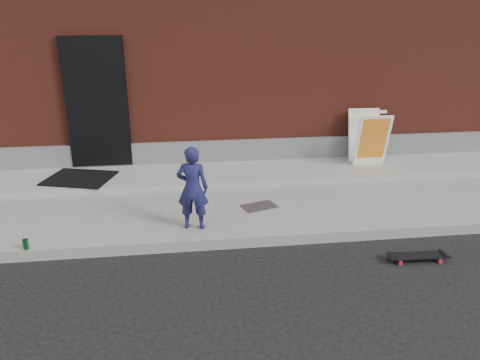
{
  "coord_description": "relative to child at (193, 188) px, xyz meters",
  "views": [
    {
      "loc": [
        -1.17,
        -5.37,
        2.94
      ],
      "look_at": [
        -0.37,
        0.8,
        0.66
      ],
      "focal_mm": 35.0,
      "sensor_mm": 36.0,
      "label": 1
    }
  ],
  "objects": [
    {
      "name": "ground",
      "position": [
        1.06,
        -0.4,
        -0.72
      ],
      "size": [
        80.0,
        80.0,
        0.0
      ],
      "primitive_type": "plane",
      "color": "black",
      "rests_on": "ground"
    },
    {
      "name": "sidewalk",
      "position": [
        1.06,
        1.1,
        -0.65
      ],
      "size": [
        20.0,
        3.0,
        0.15
      ],
      "primitive_type": "cube",
      "color": "gray",
      "rests_on": "ground"
    },
    {
      "name": "apron",
      "position": [
        1.06,
        2.0,
        -0.52
      ],
      "size": [
        20.0,
        1.2,
        0.1
      ],
      "primitive_type": "cube",
      "color": "gray",
      "rests_on": "sidewalk"
    },
    {
      "name": "building",
      "position": [
        1.06,
        6.59,
        1.78
      ],
      "size": [
        20.0,
        8.1,
        5.0
      ],
      "color": "maroon",
      "rests_on": "ground"
    },
    {
      "name": "child",
      "position": [
        0.0,
        0.0,
        0.0
      ],
      "size": [
        0.46,
        0.34,
        1.14
      ],
      "primitive_type": "imported",
      "rotation": [
        0.0,
        0.0,
        2.97
      ],
      "color": "#1B1D4C",
      "rests_on": "sidewalk"
    },
    {
      "name": "skateboard",
      "position": [
        2.72,
        -1.0,
        -0.65
      ],
      "size": [
        0.73,
        0.21,
        0.08
      ],
      "color": "red",
      "rests_on": "ground"
    },
    {
      "name": "pizza_sign",
      "position": [
        3.26,
        2.1,
        0.02
      ],
      "size": [
        0.6,
        0.71,
        0.98
      ],
      "color": "white",
      "rests_on": "apron"
    },
    {
      "name": "soda_can",
      "position": [
        -2.07,
        -0.35,
        -0.5
      ],
      "size": [
        0.07,
        0.07,
        0.13
      ],
      "primitive_type": "cylinder",
      "rotation": [
        0.0,
        0.0,
        -0.03
      ],
      "color": "#1A8547",
      "rests_on": "sidewalk"
    },
    {
      "name": "doormat",
      "position": [
        -1.84,
        1.9,
        -0.46
      ],
      "size": [
        1.23,
        1.1,
        0.03
      ],
      "primitive_type": "cube",
      "rotation": [
        0.0,
        0.0,
        -0.29
      ],
      "color": "black",
      "rests_on": "apron"
    },
    {
      "name": "utility_plate",
      "position": [
        1.0,
        0.57,
        -0.56
      ],
      "size": [
        0.57,
        0.46,
        0.01
      ],
      "primitive_type": "cube",
      "rotation": [
        0.0,
        0.0,
        0.33
      ],
      "color": "#5E5D63",
      "rests_on": "sidewalk"
    }
  ]
}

